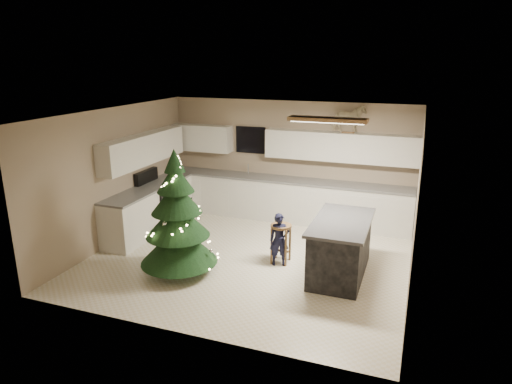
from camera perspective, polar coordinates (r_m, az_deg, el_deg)
ground_plane at (r=8.35m, az=-0.83°, el=-8.23°), size 5.50×5.50×0.00m
room_shell at (r=7.78m, az=-0.72°, el=3.54°), size 5.52×5.02×2.61m
cabinetry at (r=9.84m, az=-2.39°, el=0.35°), size 5.50×3.20×2.00m
island at (r=7.70m, az=10.50°, el=-6.83°), size 0.90×1.70×0.95m
bar_stool at (r=8.00m, az=3.14°, el=-5.28°), size 0.37×0.37×0.70m
christmas_tree at (r=7.61m, az=-9.78°, el=-3.90°), size 1.33×1.28×2.12m
toddler at (r=7.93m, az=2.94°, el=-5.97°), size 0.40×0.33×0.93m
rocking_horse at (r=9.59m, az=11.54°, el=8.98°), size 0.71×0.54×0.57m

